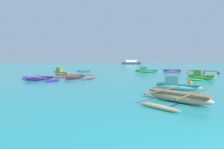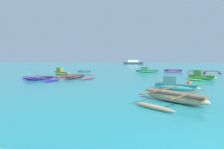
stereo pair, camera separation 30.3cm
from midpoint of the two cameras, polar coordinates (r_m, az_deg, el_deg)
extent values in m
ellipsoid|color=#CA3AB0|center=(30.20, 27.99, 0.67)|extent=(1.92, 3.86, 0.31)
cube|color=#7C2D6D|center=(30.19, 28.00, 0.90)|extent=(1.79, 3.56, 0.08)
cylinder|color=brown|center=(31.06, 27.90, 1.10)|extent=(4.05, 1.54, 0.07)
cylinder|color=brown|center=(29.32, 28.11, 0.91)|extent=(4.05, 1.54, 0.07)
ellipsoid|color=#CA3AB0|center=(30.13, 23.92, 0.71)|extent=(1.16, 2.72, 0.20)
ellipsoid|color=#CA3AB0|center=(30.42, 32.01, 0.42)|extent=(1.16, 2.72, 0.20)
ellipsoid|color=tan|center=(8.94, 20.64, -6.98)|extent=(2.72, 2.58, 0.50)
cube|color=#7D634C|center=(8.90, 20.68, -5.66)|extent=(2.52, 2.39, 0.08)
cylinder|color=brown|center=(8.61, 24.94, -5.74)|extent=(2.41, 2.60, 0.07)
cylinder|color=brown|center=(9.22, 16.72, -4.82)|extent=(2.41, 2.60, 0.07)
ellipsoid|color=tan|center=(10.53, 24.84, -6.19)|extent=(1.52, 1.43, 0.20)
ellipsoid|color=tan|center=(7.49, 14.60, -10.24)|extent=(1.52, 1.43, 0.20)
ellipsoid|color=#5FCD4C|center=(20.54, 27.57, -0.78)|extent=(2.62, 2.34, 0.45)
cube|color=#417D36|center=(20.52, 27.59, -0.26)|extent=(2.43, 2.17, 0.08)
cube|color=#417D36|center=(20.60, 26.69, 0.60)|extent=(0.99, 0.97, 0.50)
cylinder|color=brown|center=(20.36, 29.31, -0.20)|extent=(2.42, 2.91, 0.07)
cylinder|color=brown|center=(20.70, 25.92, 0.00)|extent=(2.42, 2.91, 0.07)
ellipsoid|color=#5FCD4C|center=(22.33, 28.88, -0.76)|extent=(1.37, 1.18, 0.20)
ellipsoid|color=#5FCD4C|center=(18.78, 25.99, -1.58)|extent=(1.37, 1.18, 0.20)
ellipsoid|color=#8C4E9B|center=(30.88, 19.65, 1.15)|extent=(3.13, 1.62, 0.44)
cube|color=#593762|center=(30.87, 19.66, 1.47)|extent=(2.89, 1.52, 0.08)
cylinder|color=brown|center=(30.84, 20.94, 1.55)|extent=(0.97, 2.74, 0.07)
cylinder|color=brown|center=(30.91, 18.38, 1.62)|extent=(0.97, 2.74, 0.07)
ellipsoid|color=#8C4E9B|center=(32.31, 19.77, 1.08)|extent=(1.92, 0.81, 0.20)
ellipsoid|color=#8C4E9B|center=(29.46, 19.50, 0.76)|extent=(1.92, 0.81, 0.20)
ellipsoid|color=#3C1B99|center=(19.09, -22.04, -1.21)|extent=(2.28, 2.97, 0.30)
cube|color=navy|center=(19.08, -22.05, -0.88)|extent=(2.12, 2.74, 0.08)
cylinder|color=brown|center=(19.43, -20.26, -0.55)|extent=(3.55, 2.40, 0.07)
cylinder|color=brown|center=(18.73, -23.92, -0.85)|extent=(3.55, 2.40, 0.07)
ellipsoid|color=#3C1B99|center=(20.94, -24.95, -0.94)|extent=(1.13, 1.56, 0.20)
ellipsoid|color=#3C1B99|center=(17.31, -18.52, -1.85)|extent=(1.13, 1.56, 0.20)
ellipsoid|color=#57C5BD|center=(12.56, 20.73, -3.79)|extent=(2.88, 1.74, 0.44)
cube|color=#3D7975|center=(12.53, 20.75, -2.97)|extent=(2.65, 1.62, 0.08)
cube|color=#3D7975|center=(12.56, 19.12, -1.61)|extent=(0.92, 0.73, 0.48)
ellipsoid|color=#98374E|center=(19.54, -11.62, -0.78)|extent=(1.99, 3.40, 0.33)
cube|color=brown|center=(19.53, -11.63, -0.42)|extent=(1.86, 3.14, 0.08)
cylinder|color=brown|center=(20.12, -10.31, -0.07)|extent=(3.56, 1.51, 0.07)
cylinder|color=brown|center=(18.93, -13.04, -0.42)|extent=(3.56, 1.51, 0.07)
ellipsoid|color=#98374E|center=(20.77, -15.78, -0.72)|extent=(1.12, 2.35, 0.20)
ellipsoid|color=#98374E|center=(18.43, -6.94, -1.25)|extent=(1.12, 2.35, 0.20)
ellipsoid|color=#B5C84D|center=(24.19, -15.73, 0.37)|extent=(3.24, 3.06, 0.48)
cube|color=olive|center=(24.17, -15.74, 0.84)|extent=(2.99, 2.84, 0.08)
cube|color=olive|center=(24.58, -16.28, 1.60)|extent=(1.13, 1.10, 0.53)
ellipsoid|color=#2B9256|center=(28.62, 11.73, 1.06)|extent=(3.74, 0.63, 0.43)
cube|color=#245D3C|center=(28.61, 11.74, 1.41)|extent=(3.44, 0.60, 0.08)
cube|color=#245D3C|center=(28.55, 10.81, 1.97)|extent=(1.06, 0.48, 0.47)
ellipsoid|color=slate|center=(29.68, -8.66, 1.10)|extent=(2.33, 0.86, 0.30)
cube|color=#40535F|center=(29.68, -8.66, 1.32)|extent=(2.14, 0.81, 0.08)
sphere|color=#E54C2D|center=(15.23, 24.42, -2.60)|extent=(0.36, 0.36, 0.36)
cube|color=#2D333D|center=(84.36, 7.01, 3.68)|extent=(9.24, 2.03, 0.92)
cube|color=white|center=(84.34, 7.01, 4.37)|extent=(5.08, 1.73, 1.11)
camera|label=1|loc=(0.15, -89.59, 0.03)|focal=28.00mm
camera|label=2|loc=(0.15, 90.41, -0.03)|focal=28.00mm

